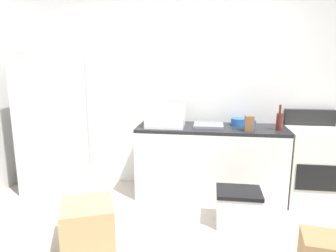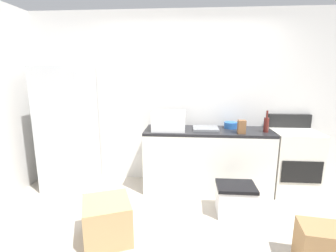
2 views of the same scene
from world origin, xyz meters
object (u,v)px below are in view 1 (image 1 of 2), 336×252
(storage_bin, at_px, (238,207))
(coffee_mug, at_px, (253,124))
(refrigerator, at_px, (52,123))
(stove_oven, at_px, (312,165))
(cardboard_box_large, at_px, (88,225))
(wine_bottle, at_px, (279,121))
(knife_block, at_px, (249,124))
(microwave, at_px, (165,116))
(mixing_bowl, at_px, (239,122))

(storage_bin, bearing_deg, coffee_mug, 73.89)
(refrigerator, height_order, storage_bin, refrigerator)
(coffee_mug, bearing_deg, storage_bin, -106.11)
(refrigerator, height_order, stove_oven, refrigerator)
(cardboard_box_large, relative_size, storage_bin, 1.04)
(wine_bottle, height_order, storage_bin, wine_bottle)
(coffee_mug, relative_size, knife_block, 0.56)
(microwave, distance_m, cardboard_box_large, 1.55)
(wine_bottle, xyz_separation_m, mixing_bowl, (-0.44, 0.21, -0.06))
(coffee_mug, xyz_separation_m, mixing_bowl, (-0.15, 0.16, -0.00))
(microwave, distance_m, knife_block, 1.00)
(microwave, height_order, wine_bottle, wine_bottle)
(knife_block, relative_size, mixing_bowl, 0.95)
(refrigerator, height_order, wine_bottle, refrigerator)
(microwave, bearing_deg, stove_oven, 2.20)
(stove_oven, relative_size, knife_block, 6.11)
(coffee_mug, relative_size, mixing_bowl, 0.53)
(wine_bottle, bearing_deg, microwave, 179.30)
(wine_bottle, bearing_deg, stove_oven, 10.98)
(mixing_bowl, bearing_deg, coffee_mug, -46.94)
(stove_oven, distance_m, storage_bin, 1.17)
(mixing_bowl, bearing_deg, cardboard_box_large, -136.01)
(microwave, height_order, cardboard_box_large, microwave)
(wine_bottle, relative_size, knife_block, 1.67)
(coffee_mug, height_order, knife_block, knife_block)
(wine_bottle, bearing_deg, storage_bin, -128.80)
(coffee_mug, distance_m, storage_bin, 1.01)
(storage_bin, bearing_deg, mixing_bowl, 87.39)
(stove_oven, bearing_deg, coffee_mug, -177.29)
(knife_block, xyz_separation_m, mixing_bowl, (-0.09, 0.31, -0.04))
(wine_bottle, xyz_separation_m, coffee_mug, (-0.29, 0.05, -0.06))
(storage_bin, bearing_deg, wine_bottle, 51.20)
(wine_bottle, relative_size, storage_bin, 0.65)
(microwave, relative_size, cardboard_box_large, 0.96)
(knife_block, bearing_deg, mixing_bowl, 106.22)
(refrigerator, relative_size, knife_block, 9.95)
(refrigerator, height_order, mixing_bowl, refrigerator)
(stove_oven, height_order, coffee_mug, stove_oven)
(refrigerator, bearing_deg, coffee_mug, 0.47)
(wine_bottle, relative_size, coffee_mug, 3.00)
(knife_block, distance_m, cardboard_box_large, 2.03)
(microwave, height_order, coffee_mug, microwave)
(microwave, xyz_separation_m, mixing_bowl, (0.90, 0.19, -0.09))
(microwave, xyz_separation_m, knife_block, (0.99, -0.12, -0.05))
(knife_block, bearing_deg, stove_oven, 13.42)
(microwave, height_order, mixing_bowl, microwave)
(refrigerator, relative_size, wine_bottle, 5.97)
(stove_oven, bearing_deg, storage_bin, -143.39)
(stove_oven, bearing_deg, cardboard_box_large, -151.36)
(cardboard_box_large, bearing_deg, stove_oven, 28.64)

